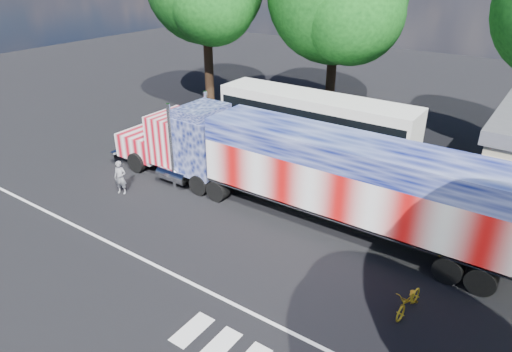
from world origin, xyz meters
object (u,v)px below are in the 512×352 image
Objects in this scene: woman at (120,177)px; bicycle at (409,301)px; coach_bus at (314,123)px; semi_truck at (299,168)px.

woman is 15.39m from bicycle.
woman is at bearing -174.76° from bicycle.
bicycle is at bearing -22.65° from woman.
semi_truck is at bearing -67.29° from coach_bus.
semi_truck is at bearing 157.17° from bicycle.
semi_truck reaches higher than coach_bus.
semi_truck is at bearing 0.00° from woman.
bicycle is at bearing -28.97° from semi_truck.
bicycle is at bearing -48.49° from coach_bus.
semi_truck reaches higher than woman.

